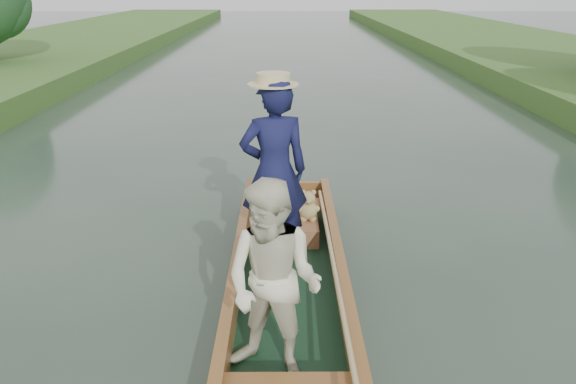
{
  "coord_description": "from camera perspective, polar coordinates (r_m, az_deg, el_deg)",
  "views": [
    {
      "loc": [
        -0.03,
        -4.8,
        2.97
      ],
      "look_at": [
        0.0,
        0.6,
        0.95
      ],
      "focal_mm": 35.0,
      "sensor_mm": 36.0,
      "label": 1
    }
  ],
  "objects": [
    {
      "name": "trees_far",
      "position": [
        15.17,
        13.43,
        18.33
      ],
      "size": [
        23.08,
        11.43,
        4.5
      ],
      "color": "#47331E",
      "rests_on": "ground"
    },
    {
      "name": "ground",
      "position": [
        5.64,
        0.03,
        -11.24
      ],
      "size": [
        120.0,
        120.0,
        0.0
      ],
      "primitive_type": "plane",
      "color": "#283D30",
      "rests_on": "ground"
    },
    {
      "name": "punt",
      "position": [
        5.34,
        -0.82,
        -5.12
      ],
      "size": [
        1.16,
        5.0,
        2.11
      ],
      "color": "#13331D",
      "rests_on": "ground"
    }
  ]
}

